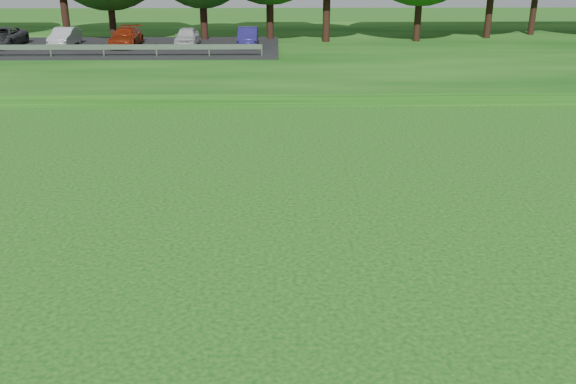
{
  "coord_description": "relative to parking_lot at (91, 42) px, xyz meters",
  "views": [
    {
      "loc": [
        -12.09,
        -10.05,
        6.93
      ],
      "look_at": [
        -11.84,
        4.61,
        1.3
      ],
      "focal_mm": 40.0,
      "sensor_mm": 36.0,
      "label": 1
    }
  ],
  "objects": [
    {
      "name": "parking_lot",
      "position": [
        0.0,
        0.0,
        0.0
      ],
      "size": [
        24.0,
        9.0,
        1.38
      ],
      "color": "black",
      "rests_on": "berm"
    },
    {
      "name": "berm",
      "position": [
        24.29,
        1.18,
        -0.76
      ],
      "size": [
        130.0,
        30.0,
        0.6
      ],
      "primitive_type": "cube",
      "color": "#0B3B0B",
      "rests_on": "ground"
    },
    {
      "name": "walking_path",
      "position": [
        24.29,
        -12.82,
        -1.04
      ],
      "size": [
        130.0,
        1.6,
        0.04
      ],
      "primitive_type": "cube",
      "color": "gray",
      "rests_on": "ground"
    }
  ]
}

